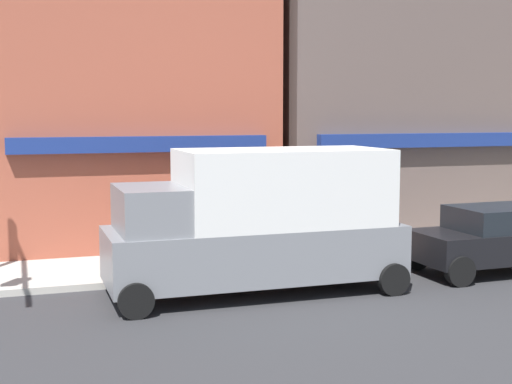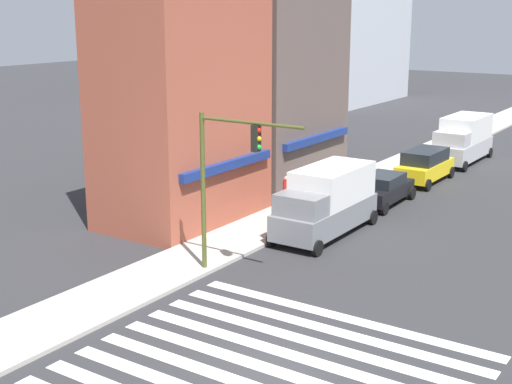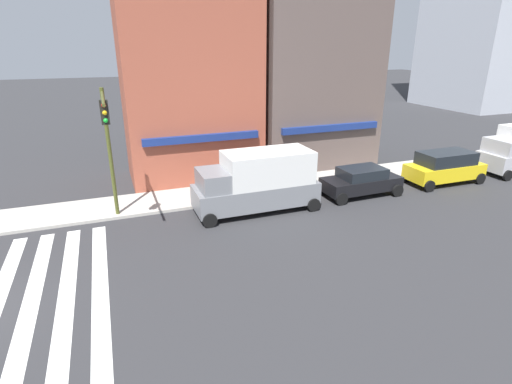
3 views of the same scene
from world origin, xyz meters
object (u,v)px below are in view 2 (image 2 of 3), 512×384
suv_yellow (425,165)px  box_truck_silver (463,139)px  box_truck_grey (327,200)px  pedestrian_blue_shirt (304,198)px  traffic_signal (224,168)px  pedestrian_orange_vest (303,184)px  sedan_black (383,189)px  pedestrian_red_jacket (286,193)px

suv_yellow → box_truck_silver: bearing=0.6°
box_truck_grey → pedestrian_blue_shirt: size_ratio=3.51×
traffic_signal → pedestrian_orange_vest: (10.58, 2.74, -3.13)m
sedan_black → pedestrian_orange_vest: 4.13m
sedan_black → box_truck_silver: size_ratio=0.71×
traffic_signal → pedestrian_red_jacket: bearing=16.6°
pedestrian_blue_shirt → sedan_black: bearing=7.5°
pedestrian_orange_vest → pedestrian_blue_shirt: (-2.44, -1.47, 0.00)m
sedan_black → pedestrian_orange_vest: bearing=122.4°
box_truck_grey → pedestrian_blue_shirt: box_truck_grey is taller
sedan_black → suv_yellow: bearing=-1.3°
sedan_black → pedestrian_red_jacket: 5.41m
pedestrian_blue_shirt → traffic_signal: bearing=-141.0°
traffic_signal → suv_yellow: bearing=-2.1°
box_truck_grey → pedestrian_orange_vest: bearing=41.6°
box_truck_silver → traffic_signal: bearing=178.9°
box_truck_grey → sedan_black: size_ratio=1.40×
traffic_signal → box_truck_silver: bearing=-1.5°
suv_yellow → pedestrian_blue_shirt: suv_yellow is taller
box_truck_grey → pedestrian_orange_vest: box_truck_grey is taller
suv_yellow → pedestrian_orange_vest: 8.90m
box_truck_silver → pedestrian_blue_shirt: (-17.46, 1.96, -0.51)m
traffic_signal → suv_yellow: size_ratio=1.31×
pedestrian_blue_shirt → suv_yellow: bearing=19.7°
box_truck_silver → pedestrian_orange_vest: 15.42m
box_truck_silver → pedestrian_red_jacket: 17.38m
sedan_black → pedestrian_orange_vest: size_ratio=2.51×
traffic_signal → pedestrian_orange_vest: 11.37m
pedestrian_red_jacket → sedan_black: bearing=-171.7°
box_truck_grey → pedestrian_red_jacket: size_ratio=3.51×
pedestrian_red_jacket → pedestrian_blue_shirt: same height
pedestrian_orange_vest → pedestrian_blue_shirt: 2.84m
traffic_signal → pedestrian_orange_vest: traffic_signal is taller
sedan_black → pedestrian_blue_shirt: 5.12m
box_truck_grey → pedestrian_orange_vest: (3.87, 3.43, -0.51)m
box_truck_grey → box_truck_silver: bearing=0.1°
suv_yellow → pedestrian_blue_shirt: 10.83m
traffic_signal → box_truck_grey: 7.23m
sedan_black → pedestrian_red_jacket: pedestrian_red_jacket is taller
traffic_signal → box_truck_silver: traffic_signal is taller
box_truck_grey → suv_yellow: box_truck_grey is taller
box_truck_grey → sedan_black: bearing=0.1°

